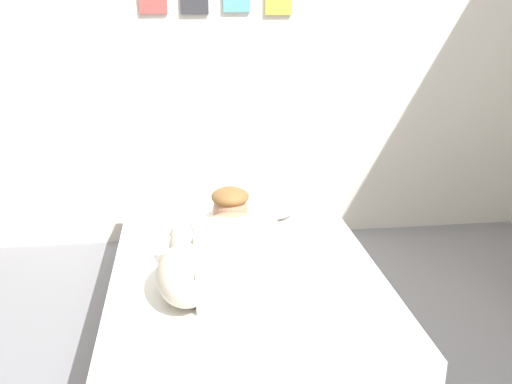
{
  "coord_description": "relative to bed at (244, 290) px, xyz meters",
  "views": [
    {
      "loc": [
        -0.23,
        -2.01,
        1.58
      ],
      "look_at": [
        0.14,
        0.86,
        0.59
      ],
      "focal_mm": 40.49,
      "sensor_mm": 36.0,
      "label": 1
    }
  ],
  "objects": [
    {
      "name": "coffee_cup",
      "position": [
        0.13,
        0.3,
        0.21
      ],
      "size": [
        0.12,
        0.09,
        0.07
      ],
      "color": "teal",
      "rests_on": "bed"
    },
    {
      "name": "pillow",
      "position": [
        0.11,
        0.55,
        0.23
      ],
      "size": [
        0.52,
        0.32,
        0.11
      ],
      "primitive_type": "ellipsoid",
      "color": "white",
      "rests_on": "bed"
    },
    {
      "name": "back_wall",
      "position": [
        -0.04,
        1.13,
        1.09
      ],
      "size": [
        4.24,
        0.12,
        2.5
      ],
      "color": "silver",
      "rests_on": "ground"
    },
    {
      "name": "dog",
      "position": [
        -0.28,
        -0.29,
        0.27
      ],
      "size": [
        0.26,
        0.57,
        0.21
      ],
      "color": "beige",
      "rests_on": "bed"
    },
    {
      "name": "bed",
      "position": [
        0.0,
        0.0,
        0.0
      ],
      "size": [
        1.3,
        1.92,
        0.34
      ],
      "color": "gray",
      "rests_on": "ground"
    },
    {
      "name": "cell_phone",
      "position": [
        0.05,
        -0.27,
        0.17
      ],
      "size": [
        0.07,
        0.14,
        0.01
      ],
      "primitive_type": "cube",
      "color": "black",
      "rests_on": "bed"
    },
    {
      "name": "person_lying",
      "position": [
        -0.04,
        -0.05,
        0.28
      ],
      "size": [
        0.43,
        0.92,
        0.27
      ],
      "color": "white",
      "rests_on": "bed"
    }
  ]
}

